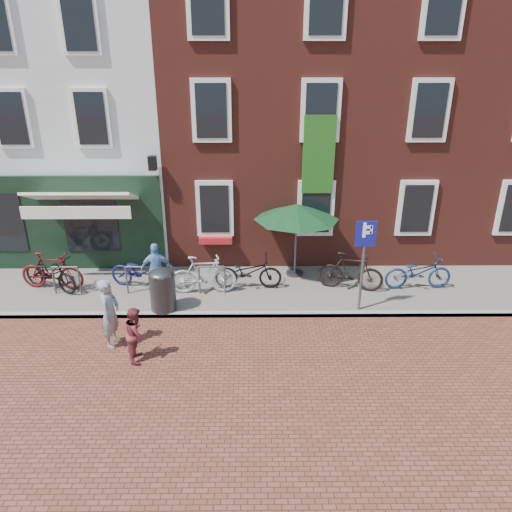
{
  "coord_description": "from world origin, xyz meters",
  "views": [
    {
      "loc": [
        1.62,
        -10.64,
        6.22
      ],
      "look_at": [
        1.71,
        0.6,
        1.46
      ],
      "focal_mm": 33.47,
      "sensor_mm": 36.0,
      "label": 1
    }
  ],
  "objects_px": {
    "bicycle_2": "(141,272)",
    "bicycle_5": "(351,271)",
    "bicycle_1": "(52,271)",
    "bicycle_4": "(248,272)",
    "bicycle_0": "(50,274)",
    "boy": "(136,334)",
    "parking_sign": "(364,250)",
    "parasol": "(297,209)",
    "woman": "(110,313)",
    "bicycle_3": "(203,275)",
    "litter_bin": "(162,287)",
    "bicycle_6": "(418,272)",
    "cafe_person": "(157,269)"
  },
  "relations": [
    {
      "from": "bicycle_2",
      "to": "bicycle_5",
      "type": "bearing_deg",
      "value": -75.72
    },
    {
      "from": "bicycle_1",
      "to": "bicycle_4",
      "type": "bearing_deg",
      "value": -82.82
    },
    {
      "from": "bicycle_0",
      "to": "bicycle_4",
      "type": "relative_size",
      "value": 1.0
    },
    {
      "from": "boy",
      "to": "bicycle_1",
      "type": "distance_m",
      "value": 4.48
    },
    {
      "from": "parking_sign",
      "to": "parasol",
      "type": "xyz_separation_m",
      "value": [
        -1.5,
        2.16,
        0.4
      ]
    },
    {
      "from": "bicycle_1",
      "to": "woman",
      "type": "bearing_deg",
      "value": -131.32
    },
    {
      "from": "bicycle_4",
      "to": "bicycle_2",
      "type": "bearing_deg",
      "value": 89.49
    },
    {
      "from": "bicycle_1",
      "to": "bicycle_3",
      "type": "bearing_deg",
      "value": -86.61
    },
    {
      "from": "bicycle_1",
      "to": "bicycle_5",
      "type": "height_order",
      "value": "same"
    },
    {
      "from": "parking_sign",
      "to": "bicycle_5",
      "type": "xyz_separation_m",
      "value": [
        -0.03,
        1.17,
        -1.11
      ]
    },
    {
      "from": "boy",
      "to": "bicycle_4",
      "type": "relative_size",
      "value": 0.67
    },
    {
      "from": "litter_bin",
      "to": "bicycle_6",
      "type": "distance_m",
      "value": 7.06
    },
    {
      "from": "bicycle_3",
      "to": "cafe_person",
      "type": "bearing_deg",
      "value": 87.36
    },
    {
      "from": "woman",
      "to": "bicycle_2",
      "type": "relative_size",
      "value": 0.88
    },
    {
      "from": "bicycle_1",
      "to": "bicycle_6",
      "type": "distance_m",
      "value": 10.27
    },
    {
      "from": "parking_sign",
      "to": "boy",
      "type": "distance_m",
      "value": 5.76
    },
    {
      "from": "woman",
      "to": "bicycle_1",
      "type": "relative_size",
      "value": 0.91
    },
    {
      "from": "parking_sign",
      "to": "bicycle_1",
      "type": "height_order",
      "value": "parking_sign"
    },
    {
      "from": "litter_bin",
      "to": "boy",
      "type": "distance_m",
      "value": 2.06
    },
    {
      "from": "litter_bin",
      "to": "bicycle_6",
      "type": "bearing_deg",
      "value": 9.45
    },
    {
      "from": "bicycle_0",
      "to": "bicycle_3",
      "type": "relative_size",
      "value": 1.03
    },
    {
      "from": "bicycle_1",
      "to": "bicycle_3",
      "type": "xyz_separation_m",
      "value": [
        4.26,
        -0.27,
        0.0
      ]
    },
    {
      "from": "bicycle_5",
      "to": "bicycle_6",
      "type": "relative_size",
      "value": 0.97
    },
    {
      "from": "bicycle_1",
      "to": "bicycle_4",
      "type": "distance_m",
      "value": 5.5
    },
    {
      "from": "woman",
      "to": "bicycle_6",
      "type": "bearing_deg",
      "value": -64.03
    },
    {
      "from": "litter_bin",
      "to": "boy",
      "type": "bearing_deg",
      "value": -96.06
    },
    {
      "from": "parasol",
      "to": "bicycle_4",
      "type": "height_order",
      "value": "parasol"
    },
    {
      "from": "cafe_person",
      "to": "bicycle_3",
      "type": "bearing_deg",
      "value": 174.82
    },
    {
      "from": "bicycle_0",
      "to": "bicycle_5",
      "type": "bearing_deg",
      "value": -64.68
    },
    {
      "from": "parasol",
      "to": "bicycle_0",
      "type": "bearing_deg",
      "value": -172.18
    },
    {
      "from": "litter_bin",
      "to": "bicycle_2",
      "type": "relative_size",
      "value": 0.65
    },
    {
      "from": "parking_sign",
      "to": "bicycle_0",
      "type": "relative_size",
      "value": 1.29
    },
    {
      "from": "bicycle_0",
      "to": "bicycle_1",
      "type": "relative_size",
      "value": 1.03
    },
    {
      "from": "bicycle_1",
      "to": "bicycle_4",
      "type": "height_order",
      "value": "bicycle_1"
    },
    {
      "from": "bicycle_6",
      "to": "bicycle_0",
      "type": "bearing_deg",
      "value": 87.4
    },
    {
      "from": "woman",
      "to": "bicycle_4",
      "type": "xyz_separation_m",
      "value": [
        3.11,
        2.7,
        -0.24
      ]
    },
    {
      "from": "bicycle_5",
      "to": "bicycle_6",
      "type": "xyz_separation_m",
      "value": [
        1.92,
        0.05,
        -0.05
      ]
    },
    {
      "from": "litter_bin",
      "to": "bicycle_3",
      "type": "bearing_deg",
      "value": 44.2
    },
    {
      "from": "woman",
      "to": "bicycle_2",
      "type": "xyz_separation_m",
      "value": [
        0.1,
        2.73,
        -0.24
      ]
    },
    {
      "from": "boy",
      "to": "bicycle_2",
      "type": "bearing_deg",
      "value": 5.35
    },
    {
      "from": "parasol",
      "to": "bicycle_2",
      "type": "height_order",
      "value": "parasol"
    },
    {
      "from": "boy",
      "to": "cafe_person",
      "type": "bearing_deg",
      "value": -3.38
    },
    {
      "from": "boy",
      "to": "cafe_person",
      "type": "distance_m",
      "value": 2.96
    },
    {
      "from": "litter_bin",
      "to": "woman",
      "type": "bearing_deg",
      "value": -121.88
    },
    {
      "from": "parking_sign",
      "to": "bicycle_2",
      "type": "distance_m",
      "value": 6.15
    },
    {
      "from": "litter_bin",
      "to": "parking_sign",
      "type": "height_order",
      "value": "parking_sign"
    },
    {
      "from": "cafe_person",
      "to": "bicycle_6",
      "type": "height_order",
      "value": "cafe_person"
    },
    {
      "from": "parking_sign",
      "to": "bicycle_4",
      "type": "distance_m",
      "value": 3.36
    },
    {
      "from": "bicycle_1",
      "to": "bicycle_5",
      "type": "bearing_deg",
      "value": -83.58
    },
    {
      "from": "bicycle_4",
      "to": "cafe_person",
      "type": "bearing_deg",
      "value": 97.09
    }
  ]
}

